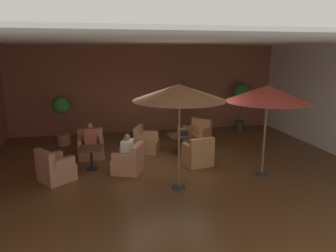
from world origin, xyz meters
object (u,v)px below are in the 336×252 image
(patron_blue_shirt, at_px, (90,135))
(iced_drink_cup, at_px, (180,133))
(cafe_table_front_right, at_px, (91,153))
(armchair_front_right_north, at_px, (55,169))
(armchair_front_right_south, at_px, (91,147))
(patio_umbrella_tall_red, at_px, (179,93))
(potted_tree_mid_left, at_px, (241,96))
(armchair_front_left_east, at_px, (198,136))
(open_laptop, at_px, (183,134))
(armchair_front_left_north, at_px, (198,155))
(potted_tree_left_corner, at_px, (62,114))
(patio_umbrella_center_beige, at_px, (268,94))
(cafe_table_front_left, at_px, (181,139))
(armchair_front_left_south, at_px, (146,143))
(armchair_front_right_east, at_px, (129,161))
(patron_by_window, at_px, (127,148))
(potted_tree_mid_right, at_px, (182,99))

(patron_blue_shirt, height_order, iced_drink_cup, patron_blue_shirt)
(cafe_table_front_right, xyz_separation_m, armchair_front_right_north, (-0.89, -0.66, -0.16))
(cafe_table_front_right, bearing_deg, armchair_front_right_south, 92.38)
(patio_umbrella_tall_red, relative_size, potted_tree_mid_left, 1.27)
(armchair_front_left_east, relative_size, armchair_front_right_north, 1.01)
(armchair_front_right_south, relative_size, open_laptop, 2.50)
(armchair_front_left_north, xyz_separation_m, potted_tree_left_corner, (-4.06, 2.93, 0.79))
(cafe_table_front_right, distance_m, potted_tree_left_corner, 2.88)
(patio_umbrella_tall_red, distance_m, patio_umbrella_center_beige, 2.43)
(cafe_table_front_left, bearing_deg, patron_blue_shirt, 175.31)
(armchair_front_right_north, xyz_separation_m, potted_tree_left_corner, (-0.14, 3.27, 0.78))
(patron_blue_shirt, distance_m, iced_drink_cup, 2.83)
(patio_umbrella_tall_red, height_order, patron_blue_shirt, patio_umbrella_tall_red)
(cafe_table_front_left, height_order, patron_blue_shirt, patron_blue_shirt)
(armchair_front_left_east, bearing_deg, armchair_front_right_south, -171.67)
(patio_umbrella_center_beige, xyz_separation_m, open_laptop, (-1.65, 2.09, -1.52))
(armchair_front_left_south, relative_size, armchair_front_right_south, 1.15)
(armchair_front_left_north, xyz_separation_m, open_laptop, (-0.20, 0.99, 0.36))
(patio_umbrella_tall_red, relative_size, open_laptop, 7.51)
(armchair_front_right_east, xyz_separation_m, open_laptop, (1.82, 1.11, 0.38))
(potted_tree_mid_left, bearing_deg, iced_drink_cup, -143.02)
(armchair_front_right_north, relative_size, patron_by_window, 1.57)
(armchair_front_left_east, relative_size, potted_tree_left_corner, 0.61)
(patio_umbrella_tall_red, relative_size, iced_drink_cup, 23.06)
(cafe_table_front_right, relative_size, open_laptop, 2.09)
(armchair_front_right_east, bearing_deg, iced_drink_cup, 35.45)
(iced_drink_cup, bearing_deg, patron_by_window, -145.42)
(potted_tree_mid_right, bearing_deg, patio_umbrella_tall_red, -105.56)
(patron_blue_shirt, bearing_deg, cafe_table_front_right, -87.62)
(cafe_table_front_right, xyz_separation_m, potted_tree_left_corner, (-1.03, 2.61, 0.63))
(potted_tree_mid_left, distance_m, potted_tree_mid_right, 2.52)
(patio_umbrella_center_beige, height_order, potted_tree_mid_right, patio_umbrella_center_beige)
(potted_tree_mid_right, bearing_deg, armchair_front_right_east, -124.39)
(armchair_front_right_south, xyz_separation_m, patio_umbrella_center_beige, (4.53, -2.53, 1.89))
(armchair_front_left_east, bearing_deg, armchair_front_left_south, -168.11)
(patio_umbrella_tall_red, relative_size, potted_tree_mid_right, 1.26)
(potted_tree_mid_left, bearing_deg, patio_umbrella_tall_red, -127.85)
(armchair_front_right_east, height_order, potted_tree_left_corner, potted_tree_left_corner)
(armchair_front_right_north, relative_size, potted_tree_mid_right, 0.52)
(armchair_front_left_east, bearing_deg, cafe_table_front_right, -155.63)
(armchair_front_right_south, distance_m, potted_tree_mid_right, 4.19)
(armchair_front_left_north, xyz_separation_m, patron_by_window, (-2.05, -0.10, 0.38))
(cafe_table_front_left, relative_size, armchair_front_left_south, 0.87)
(potted_tree_mid_left, distance_m, patron_by_window, 6.22)
(patron_blue_shirt, relative_size, open_laptop, 1.98)
(armchair_front_right_east, relative_size, potted_tree_mid_right, 0.49)
(armchair_front_left_south, bearing_deg, armchair_front_right_east, -112.48)
(cafe_table_front_right, height_order, armchair_front_right_north, armchair_front_right_north)
(armchair_front_right_north, bearing_deg, iced_drink_cup, 21.85)
(patio_umbrella_tall_red, bearing_deg, open_laptop, 73.01)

